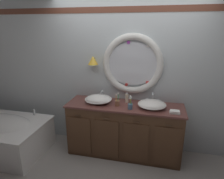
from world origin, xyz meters
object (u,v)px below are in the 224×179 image
(sink_basin_right, at_px, (152,104))
(folded_hand_towel, at_px, (175,112))
(sink_basin_left, at_px, (98,99))
(toothbrush_holder_left, at_px, (117,103))
(soap_dispenser, at_px, (127,98))
(toothbrush_holder_right, at_px, (130,106))

(sink_basin_right, bearing_deg, folded_hand_towel, -20.66)
(sink_basin_left, distance_m, toothbrush_holder_left, 0.32)
(sink_basin_right, distance_m, toothbrush_holder_left, 0.54)
(toothbrush_holder_left, distance_m, soap_dispenser, 0.22)
(toothbrush_holder_left, height_order, folded_hand_towel, toothbrush_holder_left)
(sink_basin_left, xyz_separation_m, toothbrush_holder_right, (0.54, -0.12, -0.02))
(sink_basin_left, xyz_separation_m, soap_dispenser, (0.44, 0.15, 0.01))
(toothbrush_holder_right, height_order, soap_dispenser, toothbrush_holder_right)
(toothbrush_holder_left, bearing_deg, sink_basin_left, 174.16)
(sink_basin_right, xyz_separation_m, folded_hand_towel, (0.33, -0.13, -0.04))
(soap_dispenser, relative_size, folded_hand_towel, 1.21)
(sink_basin_left, xyz_separation_m, folded_hand_towel, (1.19, -0.13, -0.05))
(folded_hand_towel, bearing_deg, sink_basin_left, 173.98)
(toothbrush_holder_right, bearing_deg, sink_basin_left, 167.31)
(sink_basin_right, relative_size, folded_hand_towel, 2.99)
(soap_dispenser, bearing_deg, toothbrush_holder_left, -124.63)
(sink_basin_right, height_order, soap_dispenser, soap_dispenser)
(toothbrush_holder_left, relative_size, soap_dispenser, 1.24)
(sink_basin_right, distance_m, soap_dispenser, 0.44)
(sink_basin_right, bearing_deg, toothbrush_holder_right, -158.98)
(sink_basin_right, bearing_deg, sink_basin_left, -180.00)
(sink_basin_right, height_order, toothbrush_holder_left, toothbrush_holder_left)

